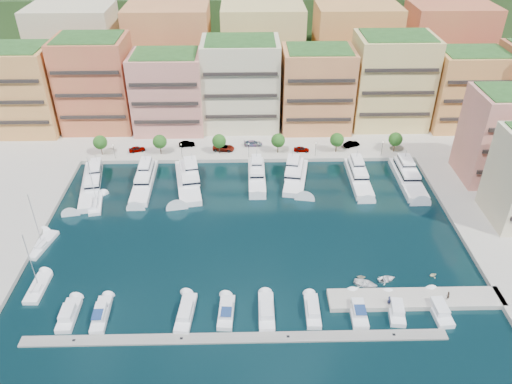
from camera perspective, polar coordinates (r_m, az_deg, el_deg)
ground at (r=109.72m, az=-0.65°, el=-4.39°), size 400.00×400.00×0.00m
north_quay at (r=163.33m, az=-0.94°, el=8.97°), size 220.00×64.00×2.00m
hillside at (r=208.06m, az=-1.06°, el=14.38°), size 240.00×40.00×58.00m
south_pontoon at (r=87.86m, az=-2.43°, el=-16.40°), size 72.00×2.20×0.35m
finger_pier at (r=98.16m, az=17.72°, el=-11.78°), size 32.00×5.00×2.00m
apartment_0 at (r=160.95m, az=-25.59°, el=10.47°), size 22.00×16.50×24.80m
apartment_1 at (r=154.79m, az=-17.83°, el=11.72°), size 20.00×16.50×26.80m
apartment_2 at (r=149.15m, az=-9.98°, el=11.19°), size 20.00×15.50×22.80m
apartment_3 at (r=148.80m, az=-1.74°, el=12.24°), size 22.00×16.50×25.80m
apartment_4 at (r=148.74m, az=6.95°, el=11.59°), size 20.00×15.50×23.80m
apartment_5 at (r=154.63m, az=15.18°, el=12.13°), size 22.00×16.50×26.80m
apartment_6 at (r=161.04m, az=22.92°, el=10.74°), size 20.00×15.50×22.80m
apartment_east_a at (r=135.49m, az=26.57°, el=5.76°), size 18.00×14.50×22.80m
backblock_0 at (r=177.38m, az=-19.71°, el=14.61°), size 26.00×18.00×30.00m
backblock_1 at (r=170.61m, az=-9.76°, el=15.33°), size 26.00×18.00×30.00m
backblock_2 at (r=168.97m, az=0.74°, el=15.62°), size 26.00×18.00×30.00m
backblock_3 at (r=172.60m, az=11.12°, el=15.40°), size 26.00×18.00×30.00m
backblock_4 at (r=181.20m, az=20.75°, el=14.78°), size 26.00×18.00×30.00m
tree_0 at (r=141.16m, az=-17.39°, el=5.44°), size 3.80×3.80×5.65m
tree_1 at (r=137.57m, az=-10.95°, el=5.67°), size 3.80×3.80×5.65m
tree_2 at (r=135.78m, az=-4.24°, el=5.82°), size 3.80×3.80×5.65m
tree_3 at (r=135.86m, az=2.54°, el=5.90°), size 3.80×3.80×5.65m
tree_4 at (r=137.81m, az=9.23°, el=5.90°), size 3.80×3.80×5.65m
tree_5 at (r=141.56m, az=15.65°, el=5.82°), size 3.80×3.80×5.65m
lamppost_0 at (r=138.54m, az=-15.95°, el=4.72°), size 0.30×0.30×4.20m
lamppost_1 at (r=135.08m, az=-8.52°, el=4.94°), size 0.30×0.30×4.20m
lamppost_2 at (r=133.97m, az=-0.84°, el=5.08°), size 0.30×0.30×4.20m
lamppost_3 at (r=135.27m, az=6.84°, el=5.12°), size 0.30×0.30×4.20m
lamppost_4 at (r=138.91m, az=14.24°, el=5.08°), size 0.30×0.30×4.20m
yacht_0 at (r=130.45m, az=-18.27°, el=1.09°), size 7.84×22.37×7.30m
yacht_1 at (r=128.03m, az=-12.64°, el=1.35°), size 4.75×20.02×7.30m
yacht_2 at (r=126.25m, az=-7.78°, el=1.48°), size 8.47×20.61×7.30m
yacht_3 at (r=127.00m, az=0.08°, el=2.02°), size 4.17×15.98×7.30m
yacht_4 at (r=127.27m, az=4.54°, el=1.92°), size 7.88×17.49×7.30m
yacht_5 at (r=129.25m, az=11.59°, el=1.88°), size 4.45×18.26×7.30m
yacht_6 at (r=132.08m, az=16.90°, el=1.77°), size 5.11×19.44×7.30m
cruiser_0 at (r=96.39m, az=-20.61°, el=-13.04°), size 2.86×7.84×2.55m
cruiser_1 at (r=94.65m, az=-17.29°, el=-13.24°), size 2.78×8.59×2.66m
cruiser_3 at (r=91.70m, az=-8.03°, el=-13.57°), size 3.44×9.38×2.55m
cruiser_4 at (r=91.10m, az=-3.43°, el=-13.59°), size 3.09×7.89×2.66m
cruiser_5 at (r=91.10m, az=1.20°, el=-13.54°), size 2.80×8.78×2.55m
cruiser_6 at (r=91.76m, az=6.48°, el=-13.37°), size 2.69×7.94×2.55m
cruiser_7 at (r=93.09m, az=11.54°, el=-13.11°), size 3.04×8.43×2.66m
cruiser_8 at (r=94.80m, az=15.69°, el=-12.82°), size 3.57×7.87×2.55m
cruiser_9 at (r=97.20m, az=20.12°, el=-12.45°), size 3.22×8.67×2.55m
sailboat_1 at (r=114.36m, az=-23.28°, el=-5.61°), size 4.75×9.63×13.20m
sailboat_2 at (r=123.10m, az=-17.83°, el=-1.37°), size 4.11×9.00×13.20m
sailboat_0 at (r=103.99m, az=-23.64°, el=-10.07°), size 3.03×8.18×13.20m
tender_2 at (r=100.55m, az=14.71°, el=-9.59°), size 4.01×3.26×0.73m
tender_3 at (r=104.01m, az=19.57°, el=-8.90°), size 1.92×1.78×0.83m
tender_0 at (r=98.50m, az=12.42°, el=-10.20°), size 5.29×4.57×0.92m
tender_1 at (r=99.76m, az=11.93°, el=-9.46°), size 1.85×1.64×0.91m
car_0 at (r=141.58m, az=-13.45°, el=4.80°), size 4.70×2.88×1.50m
car_1 at (r=141.76m, az=-7.91°, el=5.46°), size 4.61×2.15×1.46m
car_2 at (r=138.63m, az=-3.75°, el=5.09°), size 6.21×3.37×1.65m
car_3 at (r=140.80m, az=-0.34°, el=5.59°), size 5.22×2.43×1.47m
car_4 at (r=138.30m, az=5.22°, el=4.90°), size 4.33×2.06×1.43m
car_5 at (r=142.79m, az=10.86°, el=5.40°), size 4.94×3.42×1.54m
person_0 at (r=94.17m, az=14.96°, el=-11.86°), size 0.72×0.81×1.87m
person_1 at (r=98.46m, az=21.06°, el=-10.95°), size 0.98×0.88×1.67m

